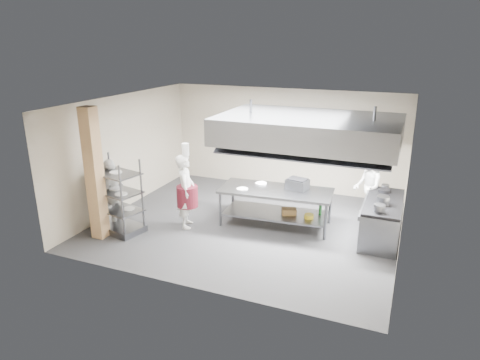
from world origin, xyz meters
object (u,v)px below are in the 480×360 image
at_px(chef_line, 367,187).
at_px(island, 276,207).
at_px(cooking_range, 382,220).
at_px(chef_plating, 112,193).
at_px(pass_rack, 117,195).
at_px(griddle, 297,184).
at_px(chef_head, 186,191).
at_px(stockpot, 383,200).

bearing_deg(chef_line, island, -70.73).
bearing_deg(cooking_range, chef_line, 116.74).
bearing_deg(chef_plating, pass_rack, 44.70).
xyz_separation_m(island, chef_line, (1.98, 1.19, 0.39)).
bearing_deg(pass_rack, chef_line, 41.34).
relative_size(pass_rack, cooking_range, 0.89).
height_order(pass_rack, griddle, pass_rack).
height_order(pass_rack, cooking_range, pass_rack).
bearing_deg(island, chef_plating, -162.02).
height_order(cooking_range, chef_plating, chef_plating).
bearing_deg(griddle, chef_plating, -144.79).
height_order(island, chef_head, chef_head).
bearing_deg(chef_line, chef_plating, -75.91).
bearing_deg(cooking_range, stockpot, -94.57).
bearing_deg(pass_rack, island, 39.92).
bearing_deg(cooking_range, island, -174.52).
bearing_deg(island, chef_head, -160.08).
distance_m(island, pass_rack, 3.78).
bearing_deg(chef_plating, griddle, 103.74).
bearing_deg(cooking_range, chef_plating, -163.93).
height_order(chef_head, stockpot, chef_head).
distance_m(chef_line, griddle, 1.81).
distance_m(griddle, stockpot, 2.00).
xyz_separation_m(island, chef_plating, (-3.62, -1.52, 0.38)).
height_order(island, cooking_range, island).
relative_size(island, chef_head, 1.48).
relative_size(chef_line, griddle, 3.47).
height_order(cooking_range, chef_head, chef_head).
height_order(griddle, stockpot, griddle).
distance_m(chef_head, griddle, 2.67).
distance_m(pass_rack, stockpot, 6.03).
distance_m(pass_rack, chef_line, 6.06).
height_order(chef_plating, griddle, chef_plating).
xyz_separation_m(cooking_range, chef_head, (-4.42, -1.14, 0.48)).
distance_m(pass_rack, griddle, 4.27).
xyz_separation_m(pass_rack, chef_line, (5.32, 2.91, -0.04)).
distance_m(island, chef_plating, 3.94).
relative_size(island, cooking_range, 1.34).
distance_m(cooking_range, chef_line, 1.15).
distance_m(chef_plating, griddle, 4.44).
xyz_separation_m(pass_rack, cooking_range, (5.80, 1.95, -0.47)).
distance_m(pass_rack, cooking_range, 6.14).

